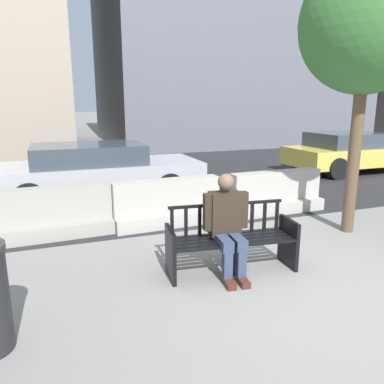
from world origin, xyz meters
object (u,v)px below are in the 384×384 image
Objects in this scene: jersey_barrier_right at (275,195)px; car_taxi_near at (349,152)px; car_sedan_mid at (96,170)px; jersey_barrier_centre at (167,206)px; seated_person at (227,223)px; jersey_barrier_left at (51,217)px; street_bench at (231,242)px; street_tree at (367,25)px.

jersey_barrier_right is 5.67m from car_taxi_near.
car_taxi_near is at bearing 4.43° from car_sedan_mid.
jersey_barrier_centre is 1.00× the size of jersey_barrier_right.
car_taxi_near is 0.84× the size of car_sedan_mid.
seated_person is 0.33× the size of car_taxi_near.
street_bench is at bearing -45.22° from jersey_barrier_left.
jersey_barrier_right is 4.16m from car_sedan_mid.
seated_person reaches higher than car_sedan_mid.
car_taxi_near reaches higher than jersey_barrier_left.
jersey_barrier_right is at bearing 108.54° from street_tree.
jersey_barrier_centre and jersey_barrier_right have the same top height.
street_bench is 3.17m from jersey_barrier_left.
jersey_barrier_centre is at bearing 152.34° from street_tree.
jersey_barrier_left is at bearing -161.14° from car_taxi_near.
seated_person is 2.29m from jersey_barrier_centre.
car_taxi_near is (4.23, 4.63, -2.70)m from street_tree.
jersey_barrier_centre is 2.01m from jersey_barrier_left.
street_bench is at bearing 27.94° from seated_person.
car_sedan_mid is (-1.11, 4.78, -0.03)m from seated_person.
jersey_barrier_centre is at bearing -68.66° from car_sedan_mid.
jersey_barrier_centre is at bearing -1.12° from jersey_barrier_left.
car_sedan_mid reaches higher than jersey_barrier_left.
car_sedan_mid is (-8.05, -0.62, -0.00)m from car_taxi_near.
car_sedan_mid is (-3.82, 4.00, -2.70)m from street_tree.
seated_person is at bearing -142.10° from car_taxi_near.
street_bench reaches higher than jersey_barrier_centre.
car_sedan_mid reaches higher than jersey_barrier_centre.
jersey_barrier_left is 0.50× the size of car_taxi_near.
car_taxi_near is at bearing 38.02° from street_bench.
seated_person reaches higher than jersey_barrier_centre.
car_sedan_mid is at bearing 111.34° from jersey_barrier_centre.
car_taxi_near is at bearing 37.90° from seated_person.
street_bench is at bearing -133.33° from jersey_barrier_right.
car_taxi_near is (4.73, 3.11, 0.32)m from jersey_barrier_right.
seated_person is 3.16m from jersey_barrier_left.
seated_person is 3.19m from jersey_barrier_right.
street_tree reaches higher than street_bench.
jersey_barrier_left is 9.60m from car_taxi_near.
jersey_barrier_right is 0.50× the size of car_taxi_near.
seated_person is 0.30× the size of street_tree.
seated_person is at bearing -46.99° from jersey_barrier_left.
seated_person is 3.88m from street_tree.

